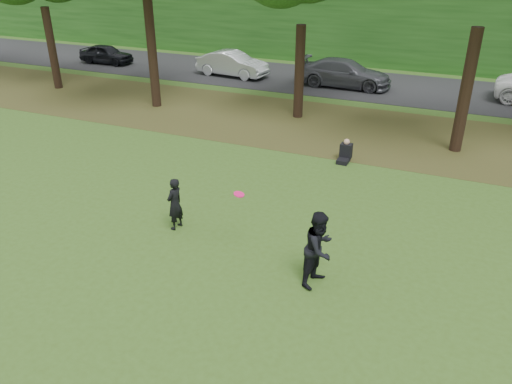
{
  "coord_description": "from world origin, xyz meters",
  "views": [
    {
      "loc": [
        4.01,
        -7.4,
        7.18
      ],
      "look_at": [
        -0.65,
        3.48,
        1.3
      ],
      "focal_mm": 35.0,
      "sensor_mm": 36.0,
      "label": 1
    }
  ],
  "objects_px": {
    "frisbee": "(239,194)",
    "player_left": "(175,204)",
    "seated_person": "(345,153)",
    "player_right": "(320,249)"
  },
  "relations": [
    {
      "from": "player_right",
      "to": "seated_person",
      "type": "xyz_separation_m",
      "value": [
        -1.23,
        7.53,
        -0.62
      ]
    },
    {
      "from": "player_left",
      "to": "frisbee",
      "type": "relative_size",
      "value": 3.99
    },
    {
      "from": "player_left",
      "to": "player_right",
      "type": "height_order",
      "value": "player_right"
    },
    {
      "from": "player_right",
      "to": "seated_person",
      "type": "bearing_deg",
      "value": 23.45
    },
    {
      "from": "frisbee",
      "to": "seated_person",
      "type": "relative_size",
      "value": 0.46
    },
    {
      "from": "player_left",
      "to": "frisbee",
      "type": "height_order",
      "value": "frisbee"
    },
    {
      "from": "player_right",
      "to": "frisbee",
      "type": "relative_size",
      "value": 4.9
    },
    {
      "from": "frisbee",
      "to": "player_left",
      "type": "bearing_deg",
      "value": 168.68
    },
    {
      "from": "player_right",
      "to": "player_left",
      "type": "bearing_deg",
      "value": 93.01
    },
    {
      "from": "player_left",
      "to": "seated_person",
      "type": "xyz_separation_m",
      "value": [
        3.16,
        6.67,
        -0.45
      ]
    }
  ]
}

